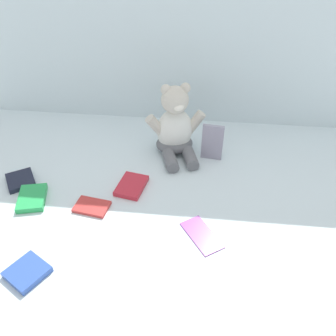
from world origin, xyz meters
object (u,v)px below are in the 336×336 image
(book_case_6, at_px, (212,142))
(book_case_4, at_px, (131,186))
(book_case_2, at_px, (92,207))
(book_case_3, at_px, (27,272))
(book_case_5, at_px, (202,235))
(book_case_1, at_px, (32,198))
(teddy_bear, at_px, (176,129))
(book_case_0, at_px, (21,180))

(book_case_6, bearing_deg, book_case_4, -136.09)
(book_case_2, height_order, book_case_3, book_case_3)
(book_case_3, height_order, book_case_5, book_case_3)
(book_case_1, bearing_deg, book_case_3, 96.14)
(teddy_bear, height_order, book_case_1, teddy_bear)
(book_case_2, xyz_separation_m, book_case_6, (0.37, 0.31, 0.06))
(teddy_bear, height_order, book_case_5, teddy_bear)
(teddy_bear, relative_size, book_case_1, 2.30)
(book_case_3, bearing_deg, book_case_5, -127.27)
(book_case_1, relative_size, book_case_6, 0.87)
(book_case_5, bearing_deg, book_case_4, 107.75)
(book_case_1, relative_size, book_case_3, 1.24)
(book_case_2, height_order, book_case_6, book_case_6)
(teddy_bear, height_order, book_case_2, teddy_bear)
(book_case_0, relative_size, book_case_5, 0.70)
(teddy_bear, bearing_deg, book_case_6, -27.86)
(book_case_2, distance_m, book_case_5, 0.36)
(book_case_1, relative_size, book_case_4, 1.01)
(book_case_0, relative_size, book_case_1, 0.83)
(book_case_1, height_order, book_case_4, book_case_1)
(book_case_0, distance_m, book_case_5, 0.65)
(book_case_0, relative_size, book_case_4, 0.84)
(book_case_3, height_order, book_case_6, book_case_6)
(book_case_4, xyz_separation_m, book_case_5, (0.24, -0.19, -0.00))
(teddy_bear, height_order, book_case_4, teddy_bear)
(book_case_5, bearing_deg, book_case_1, 135.80)
(book_case_4, bearing_deg, book_case_0, 12.90)
(book_case_0, relative_size, book_case_2, 0.93)
(book_case_5, distance_m, book_case_6, 0.39)
(book_case_0, height_order, book_case_2, book_case_0)
(book_case_0, bearing_deg, book_case_6, -14.54)
(teddy_bear, relative_size, book_case_6, 1.99)
(book_case_2, relative_size, book_case_5, 0.75)
(book_case_2, relative_size, book_case_3, 1.12)
(teddy_bear, height_order, book_case_0, teddy_bear)
(book_case_3, relative_size, book_case_5, 0.67)
(book_case_5, bearing_deg, book_case_0, 129.79)
(book_case_6, bearing_deg, book_case_1, -146.05)
(book_case_2, distance_m, book_case_6, 0.49)
(teddy_bear, distance_m, book_case_4, 0.28)
(book_case_1, bearing_deg, book_case_2, 162.06)
(book_case_1, xyz_separation_m, book_case_2, (0.20, -0.01, -0.00))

